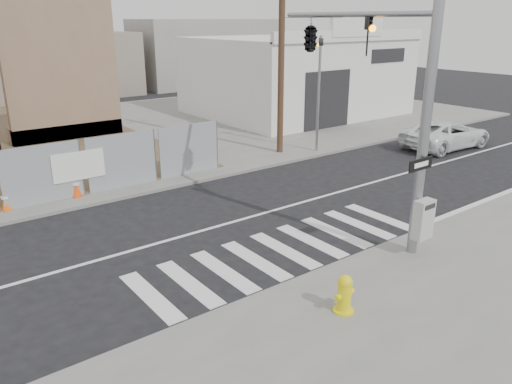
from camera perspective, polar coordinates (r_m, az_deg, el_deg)
ground at (r=15.61m, az=-2.70°, el=-3.47°), size 100.00×100.00×0.00m
sidewalk_far at (r=27.79m, az=-19.44°, el=5.72°), size 50.00×20.00×0.12m
signal_pole at (r=14.54m, az=10.16°, el=14.06°), size 0.96×5.87×7.00m
far_signal_pole at (r=23.21m, az=7.24°, el=12.78°), size 0.16×0.20×5.60m
concrete_wall_right at (r=27.21m, az=-21.30°, el=12.37°), size 5.50×1.30×8.00m
auto_shop at (r=33.46m, az=4.52°, el=13.16°), size 12.00×10.20×5.95m
utility_pole_right at (r=22.75m, az=2.94°, el=17.13°), size 1.60×0.28×10.00m
fire_hydrant at (r=10.85m, az=10.08°, el=-11.38°), size 0.54×0.54×0.85m
suv at (r=26.22m, az=20.92°, el=6.20°), size 5.02×2.53×1.36m
traffic_cone_c at (r=18.07m, az=-26.73°, el=-0.86°), size 0.44×0.44×0.67m
traffic_cone_d at (r=18.50m, az=-19.90°, el=0.56°), size 0.43×0.43×0.70m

